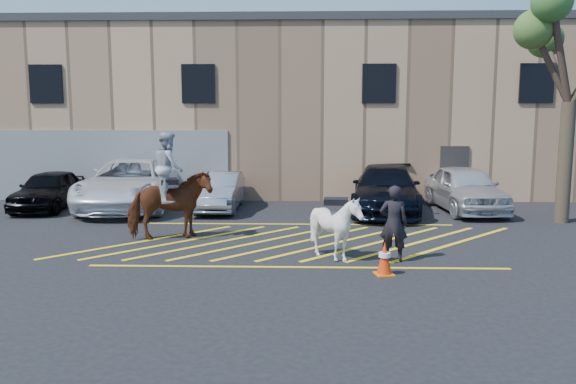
{
  "coord_description": "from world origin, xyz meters",
  "views": [
    {
      "loc": [
        0.14,
        -15.08,
        3.42
      ],
      "look_at": [
        -0.31,
        0.2,
        1.3
      ],
      "focal_mm": 35.0,
      "sensor_mm": 36.0,
      "label": 1
    }
  ],
  "objects_px": {
    "car_silver_sedan": "(220,191)",
    "tree": "(573,40)",
    "car_blue_suv": "(386,189)",
    "saddled_white": "(336,227)",
    "handler": "(394,223)",
    "car_white_suv": "(465,188)",
    "mounted_bay": "(169,196)",
    "car_white_pickup": "(131,184)",
    "traffic_cone": "(385,258)",
    "car_black_suv": "(49,190)"
  },
  "relations": [
    {
      "from": "car_silver_sedan",
      "to": "tree",
      "type": "distance_m",
      "value": 12.5
    },
    {
      "from": "car_blue_suv",
      "to": "mounted_bay",
      "type": "height_order",
      "value": "mounted_bay"
    },
    {
      "from": "car_silver_sedan",
      "to": "car_blue_suv",
      "type": "height_order",
      "value": "car_blue_suv"
    },
    {
      "from": "car_white_suv",
      "to": "tree",
      "type": "height_order",
      "value": "tree"
    },
    {
      "from": "car_silver_sedan",
      "to": "traffic_cone",
      "type": "xyz_separation_m",
      "value": [
        4.78,
        -8.17,
        -0.31
      ]
    },
    {
      "from": "car_white_pickup",
      "to": "handler",
      "type": "relative_size",
      "value": 3.58
    },
    {
      "from": "car_blue_suv",
      "to": "mounted_bay",
      "type": "relative_size",
      "value": 1.89
    },
    {
      "from": "traffic_cone",
      "to": "tree",
      "type": "bearing_deg",
      "value": 43.41
    },
    {
      "from": "saddled_white",
      "to": "tree",
      "type": "relative_size",
      "value": 0.22
    },
    {
      "from": "car_white_pickup",
      "to": "car_blue_suv",
      "type": "height_order",
      "value": "car_white_pickup"
    },
    {
      "from": "handler",
      "to": "traffic_cone",
      "type": "distance_m",
      "value": 1.33
    },
    {
      "from": "car_silver_sedan",
      "to": "traffic_cone",
      "type": "height_order",
      "value": "car_silver_sedan"
    },
    {
      "from": "car_black_suv",
      "to": "car_white_pickup",
      "type": "height_order",
      "value": "car_white_pickup"
    },
    {
      "from": "car_black_suv",
      "to": "car_silver_sedan",
      "type": "bearing_deg",
      "value": -2.5
    },
    {
      "from": "car_white_suv",
      "to": "handler",
      "type": "distance_m",
      "value": 7.86
    },
    {
      "from": "car_white_suv",
      "to": "saddled_white",
      "type": "xyz_separation_m",
      "value": [
        -4.96,
        -6.92,
        -0.02
      ]
    },
    {
      "from": "car_silver_sedan",
      "to": "saddled_white",
      "type": "bearing_deg",
      "value": -61.02
    },
    {
      "from": "car_silver_sedan",
      "to": "car_blue_suv",
      "type": "distance_m",
      "value": 5.93
    },
    {
      "from": "car_white_pickup",
      "to": "traffic_cone",
      "type": "bearing_deg",
      "value": -49.39
    },
    {
      "from": "tree",
      "to": "car_silver_sedan",
      "type": "bearing_deg",
      "value": 169.76
    },
    {
      "from": "mounted_bay",
      "to": "car_blue_suv",
      "type": "bearing_deg",
      "value": 34.98
    },
    {
      "from": "car_silver_sedan",
      "to": "tree",
      "type": "bearing_deg",
      "value": -9.96
    },
    {
      "from": "car_white_suv",
      "to": "handler",
      "type": "bearing_deg",
      "value": -120.94
    },
    {
      "from": "mounted_bay",
      "to": "handler",
      "type": "bearing_deg",
      "value": -20.34
    },
    {
      "from": "mounted_bay",
      "to": "traffic_cone",
      "type": "distance_m",
      "value": 6.4
    },
    {
      "from": "car_white_suv",
      "to": "mounted_bay",
      "type": "bearing_deg",
      "value": -156.26
    },
    {
      "from": "mounted_bay",
      "to": "car_black_suv",
      "type": "bearing_deg",
      "value": 138.98
    },
    {
      "from": "car_white_pickup",
      "to": "handler",
      "type": "distance_m",
      "value": 11.12
    },
    {
      "from": "handler",
      "to": "mounted_bay",
      "type": "relative_size",
      "value": 0.61
    },
    {
      "from": "car_black_suv",
      "to": "tree",
      "type": "bearing_deg",
      "value": -9.17
    },
    {
      "from": "car_white_pickup",
      "to": "handler",
      "type": "xyz_separation_m",
      "value": [
        8.43,
        -7.25,
        0.0
      ]
    },
    {
      "from": "car_blue_suv",
      "to": "saddled_white",
      "type": "distance_m",
      "value": 6.99
    },
    {
      "from": "handler",
      "to": "saddled_white",
      "type": "bearing_deg",
      "value": 5.11
    },
    {
      "from": "car_white_suv",
      "to": "tree",
      "type": "bearing_deg",
      "value": -42.34
    },
    {
      "from": "car_black_suv",
      "to": "car_white_pickup",
      "type": "bearing_deg",
      "value": 2.43
    },
    {
      "from": "car_silver_sedan",
      "to": "car_blue_suv",
      "type": "xyz_separation_m",
      "value": [
        5.92,
        -0.28,
        0.14
      ]
    },
    {
      "from": "car_silver_sedan",
      "to": "handler",
      "type": "height_order",
      "value": "handler"
    },
    {
      "from": "car_black_suv",
      "to": "handler",
      "type": "height_order",
      "value": "handler"
    },
    {
      "from": "tree",
      "to": "car_white_pickup",
      "type": "bearing_deg",
      "value": 171.08
    },
    {
      "from": "car_white_suv",
      "to": "traffic_cone",
      "type": "relative_size",
      "value": 6.56
    },
    {
      "from": "car_black_suv",
      "to": "mounted_bay",
      "type": "relative_size",
      "value": 1.4
    },
    {
      "from": "car_silver_sedan",
      "to": "car_white_suv",
      "type": "xyz_separation_m",
      "value": [
        8.76,
        -0.02,
        0.14
      ]
    },
    {
      "from": "traffic_cone",
      "to": "tree",
      "type": "height_order",
      "value": "tree"
    },
    {
      "from": "car_blue_suv",
      "to": "saddled_white",
      "type": "relative_size",
      "value": 3.55
    },
    {
      "from": "car_white_pickup",
      "to": "car_white_suv",
      "type": "height_order",
      "value": "car_white_pickup"
    },
    {
      "from": "car_white_pickup",
      "to": "car_blue_suv",
      "type": "relative_size",
      "value": 1.15
    },
    {
      "from": "handler",
      "to": "saddled_white",
      "type": "xyz_separation_m",
      "value": [
        -1.34,
        0.06,
        -0.1
      ]
    },
    {
      "from": "car_white_suv",
      "to": "handler",
      "type": "relative_size",
      "value": 2.67
    },
    {
      "from": "car_silver_sedan",
      "to": "handler",
      "type": "bearing_deg",
      "value": -53.43
    },
    {
      "from": "traffic_cone",
      "to": "car_white_pickup",
      "type": "bearing_deg",
      "value": 133.78
    }
  ]
}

